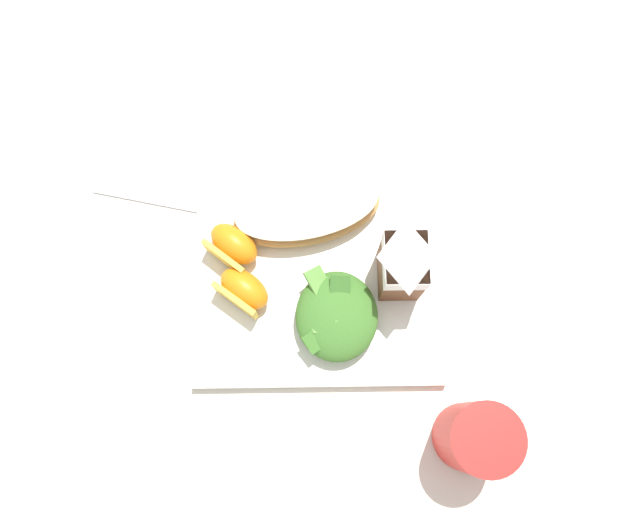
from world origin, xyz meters
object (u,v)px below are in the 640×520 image
(green_salad_pile, at_px, (339,316))
(milk_carton, at_px, (406,264))
(cheesy_pizza_bread, at_px, (309,210))
(orange_wedge_front, at_px, (235,245))
(white_plate, at_px, (320,264))
(drinking_red_cup, at_px, (478,438))
(metal_fork, at_px, (185,205))
(orange_wedge_middle, at_px, (245,290))

(green_salad_pile, xyz_separation_m, milk_carton, (-0.05, 0.07, 0.04))
(cheesy_pizza_bread, relative_size, orange_wedge_front, 2.63)
(white_plate, distance_m, milk_carton, 0.11)
(drinking_red_cup, bearing_deg, green_salad_pile, -132.89)
(milk_carton, xyz_separation_m, metal_fork, (-0.09, -0.25, -0.07))
(milk_carton, relative_size, drinking_red_cup, 1.07)
(white_plate, xyz_separation_m, green_salad_pile, (0.07, 0.02, 0.03))
(orange_wedge_front, bearing_deg, milk_carton, 79.64)
(cheesy_pizza_bread, xyz_separation_m, metal_fork, (-0.02, -0.15, -0.03))
(milk_carton, height_order, orange_wedge_middle, milk_carton)
(green_salad_pile, height_order, orange_wedge_front, green_salad_pile)
(cheesy_pizza_bread, bearing_deg, metal_fork, -97.53)
(milk_carton, xyz_separation_m, orange_wedge_front, (-0.03, -0.18, -0.04))
(orange_wedge_middle, height_order, drinking_red_cup, drinking_red_cup)
(white_plate, relative_size, metal_fork, 1.49)
(milk_carton, relative_size, orange_wedge_front, 1.58)
(cheesy_pizza_bread, relative_size, drinking_red_cup, 1.77)
(cheesy_pizza_bread, bearing_deg, white_plate, 12.07)
(metal_fork, bearing_deg, white_plate, 64.68)
(drinking_red_cup, bearing_deg, orange_wedge_middle, -123.46)
(cheesy_pizza_bread, xyz_separation_m, milk_carton, (0.07, 0.10, 0.04))
(green_salad_pile, relative_size, milk_carton, 0.96)
(milk_carton, bearing_deg, orange_wedge_middle, -84.13)
(milk_carton, bearing_deg, orange_wedge_front, -100.36)
(green_salad_pile, distance_m, orange_wedge_middle, 0.11)
(white_plate, height_order, cheesy_pizza_bread, cheesy_pizza_bread)
(cheesy_pizza_bread, distance_m, green_salad_pile, 0.13)
(orange_wedge_front, xyz_separation_m, metal_fork, (-0.06, -0.07, -0.03))
(metal_fork, distance_m, drinking_red_cup, 0.42)
(milk_carton, relative_size, orange_wedge_middle, 1.58)
(metal_fork, relative_size, drinking_red_cup, 1.82)
(orange_wedge_front, xyz_separation_m, orange_wedge_middle, (0.05, 0.01, 0.00))
(white_plate, bearing_deg, green_salad_pile, 16.40)
(cheesy_pizza_bread, distance_m, drinking_red_cup, 0.30)
(drinking_red_cup, bearing_deg, metal_fork, -130.34)
(white_plate, bearing_deg, orange_wedge_front, -99.45)
(orange_wedge_middle, bearing_deg, milk_carton, 95.87)
(drinking_red_cup, bearing_deg, orange_wedge_front, -129.75)
(orange_wedge_front, bearing_deg, white_plate, 80.55)
(white_plate, height_order, milk_carton, milk_carton)
(orange_wedge_front, relative_size, orange_wedge_middle, 1.00)
(green_salad_pile, distance_m, metal_fork, 0.23)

